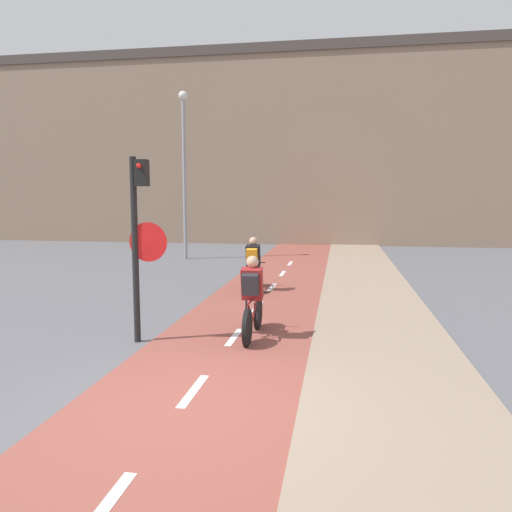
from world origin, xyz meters
TOP-DOWN VIEW (x-y plane):
  - ground_plane at (0.00, 0.00)m, footprint 120.00×120.00m
  - bike_lane at (0.00, 0.01)m, footprint 2.75×60.00m
  - sidewalk_strip at (2.57, 0.00)m, footprint 2.40×60.00m
  - building_row_background at (0.00, 23.04)m, footprint 60.00×5.20m
  - traffic_light_pole at (-1.53, 2.52)m, footprint 0.67×0.25m
  - street_lamp_far at (-4.34, 13.89)m, footprint 0.36×0.36m
  - cyclist_near at (0.32, 3.05)m, footprint 0.46×1.75m
  - cyclist_far at (-0.44, 7.47)m, footprint 0.46×1.68m

SIDE VIEW (x-z plane):
  - ground_plane at x=0.00m, z-range 0.00..0.00m
  - bike_lane at x=0.00m, z-range 0.00..0.02m
  - sidewalk_strip at x=2.57m, z-range 0.00..0.05m
  - cyclist_far at x=-0.44m, z-range -0.02..1.42m
  - cyclist_near at x=0.32m, z-range -0.03..1.45m
  - traffic_light_pole at x=-1.53m, z-range 0.38..3.54m
  - street_lamp_far at x=-4.34m, z-range 0.75..7.36m
  - building_row_background at x=0.00m, z-range 0.01..10.26m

